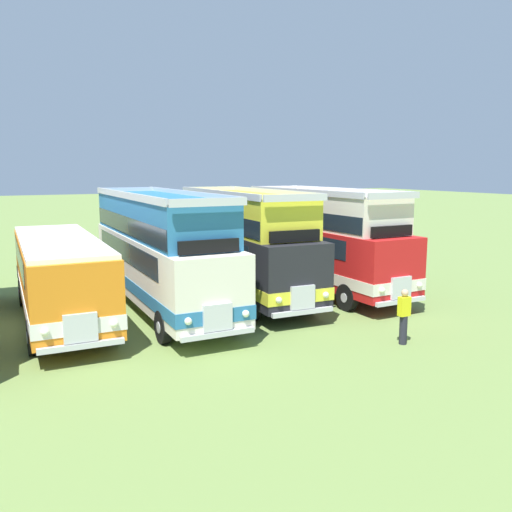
# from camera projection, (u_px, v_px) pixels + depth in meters

# --- Properties ---
(ground_plane) EXTENTS (200.00, 200.00, 0.00)m
(ground_plane) POSITION_uv_depth(u_px,v_px,m) (6.00, 328.00, 18.20)
(ground_plane) COLOR olive
(bus_fifth_in_row) EXTENTS (2.77, 9.90, 2.99)m
(bus_fifth_in_row) POSITION_uv_depth(u_px,v_px,m) (60.00, 273.00, 18.77)
(bus_fifth_in_row) COLOR orange
(bus_fifth_in_row) RESTS_ON ground
(bus_sixth_in_row) EXTENTS (2.69, 11.49, 4.52)m
(bus_sixth_in_row) POSITION_uv_depth(u_px,v_px,m) (159.00, 248.00, 20.46)
(bus_sixth_in_row) COLOR silver
(bus_sixth_in_row) RESTS_ON ground
(bus_seventh_in_row) EXTENTS (2.96, 9.84, 4.52)m
(bus_seventh_in_row) POSITION_uv_depth(u_px,v_px,m) (244.00, 242.00, 22.18)
(bus_seventh_in_row) COLOR black
(bus_seventh_in_row) RESTS_ON ground
(bus_eighth_in_row) EXTENTS (2.75, 9.74, 4.52)m
(bus_eighth_in_row) POSITION_uv_depth(u_px,v_px,m) (323.00, 238.00, 23.48)
(bus_eighth_in_row) COLOR red
(bus_eighth_in_row) RESTS_ON ground
(marshal_person) EXTENTS (0.36, 0.24, 1.73)m
(marshal_person) POSITION_uv_depth(u_px,v_px,m) (404.00, 316.00, 16.43)
(marshal_person) COLOR #23232D
(marshal_person) RESTS_ON ground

